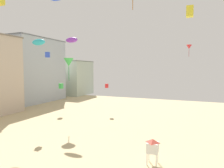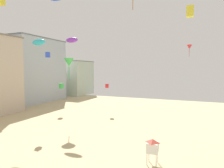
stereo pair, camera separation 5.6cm
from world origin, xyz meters
The scene contains 11 objects.
boardwalk_hotel_mid centered at (-30.27, 41.66, 9.23)m, with size 10.43×17.76×18.45m.
boardwalk_hotel_far centered at (-30.27, 60.23, 6.32)m, with size 13.93×12.24×12.62m.
lifeguard_stand centered at (10.17, 15.86, 1.84)m, with size 1.10×1.10×2.55m.
kite_yellow_box centered at (12.82, 30.35, 18.40)m, with size 1.05×1.05×1.66m.
kite_green_delta centered at (-6.29, 25.33, 10.64)m, with size 1.71×1.71×3.88m.
kite_blue_box centered at (-9.42, 23.69, 11.92)m, with size 0.58×0.58×0.91m.
kite_green_box centered at (-12.92, 31.79, 5.86)m, with size 0.71×0.71×1.12m.
kite_purple_parafoil centered at (-5.97, 25.85, 14.49)m, with size 2.35×0.65×0.91m.
kite_cyan_parafoil centered at (-8.11, 20.27, 13.53)m, with size 2.44×0.68×0.95m.
kite_red_delta centered at (12.58, 39.27, 13.89)m, with size 1.02×1.02×2.32m.
kite_red_box centered at (-3.68, 35.44, 5.90)m, with size 0.57×0.57×0.89m.
Camera 1 is at (13.86, -3.27, 9.37)m, focal length 31.72 mm.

